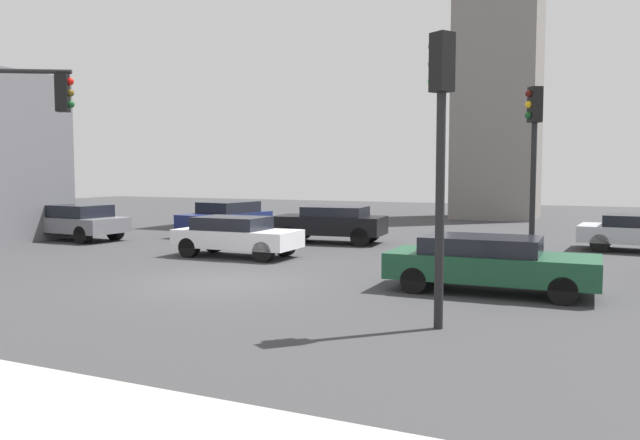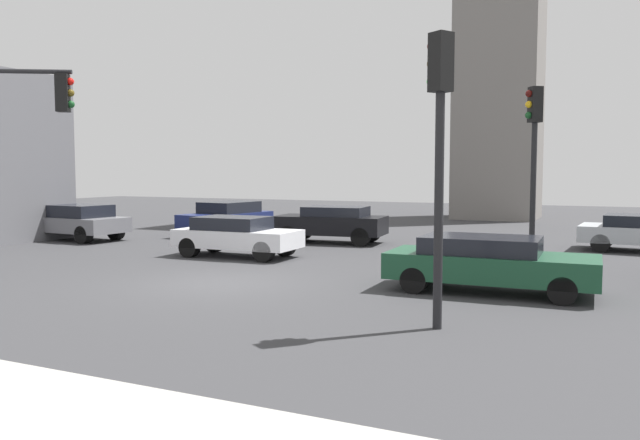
% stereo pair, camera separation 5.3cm
% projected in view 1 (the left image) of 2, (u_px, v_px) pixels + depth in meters
% --- Properties ---
extents(ground_plane, '(83.39, 83.39, 0.00)m').
position_uv_depth(ground_plane, '(222.00, 283.00, 15.68)').
color(ground_plane, '#38383A').
extents(traffic_light_0, '(0.49, 0.44, 5.11)m').
position_uv_depth(traffic_light_0, '(440.00, 124.00, 10.85)').
color(traffic_light_0, black).
rests_on(traffic_light_0, ground_plane).
extents(traffic_light_1, '(0.48, 0.45, 5.14)m').
position_uv_depth(traffic_light_1, '(533.00, 142.00, 17.89)').
color(traffic_light_1, black).
rests_on(traffic_light_1, ground_plane).
extents(traffic_light_2, '(2.79, 1.72, 5.72)m').
position_uv_depth(traffic_light_2, '(6.00, 124.00, 16.63)').
color(traffic_light_2, black).
rests_on(traffic_light_2, ground_plane).
extents(car_0, '(4.68, 2.00, 1.28)m').
position_uv_depth(car_0, '(489.00, 262.00, 14.41)').
color(car_0, '#19472D').
rests_on(car_0, ground_plane).
extents(car_1, '(4.34, 2.28, 1.41)m').
position_uv_depth(car_1, '(331.00, 223.00, 24.42)').
color(car_1, black).
rests_on(car_1, ground_plane).
extents(car_2, '(4.04, 1.90, 1.30)m').
position_uv_depth(car_2, '(236.00, 235.00, 20.44)').
color(car_2, silver).
rests_on(car_2, ground_plane).
extents(car_3, '(2.43, 4.46, 1.45)m').
position_uv_depth(car_3, '(226.00, 218.00, 27.38)').
color(car_3, navy).
rests_on(car_3, ground_plane).
extents(car_5, '(4.78, 2.29, 1.42)m').
position_uv_depth(car_5, '(73.00, 221.00, 25.53)').
color(car_5, slate).
rests_on(car_5, ground_plane).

